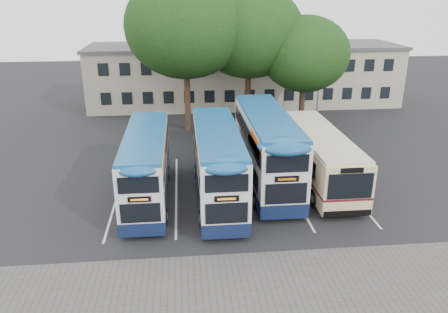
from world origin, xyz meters
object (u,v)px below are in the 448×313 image
Objects in this scene: tree_left at (185,26)px; tree_mid at (249,32)px; bus_dd_right at (266,146)px; bus_single at (318,153)px; lamp_post at (320,65)px; bus_dd_mid at (217,161)px; bus_dd_left at (146,164)px; tree_right at (305,54)px.

tree_left reaches higher than tree_mid.
tree_left reaches higher than bus_dd_right.
bus_single is (7.97, -11.75, -6.90)m from tree_left.
bus_dd_mid is (-10.81, -15.99, -2.76)m from lamp_post.
tree_left is at bearing 95.89° from bus_dd_mid.
lamp_post is 14.99m from bus_single.
bus_dd_mid is (1.42, -13.74, -6.41)m from tree_left.
tree_mid is 16.55m from bus_dd_mid.
bus_dd_right is (-0.80, -13.04, -5.69)m from tree_mid.
tree_mid reaches higher than bus_dd_left.
tree_mid is at bearing 75.01° from bus_dd_mid.
tree_right is 0.89× the size of bus_single.
tree_left is 1.28× the size of bus_dd_mid.
tree_left is at bearing -169.57° from lamp_post.
bus_dd_right is 1.00× the size of bus_single.
bus_dd_right is at bearing -93.52° from tree_mid.
bus_dd_right is (7.25, 1.61, 0.29)m from bus_dd_left.
bus_dd_left is at bearing 175.58° from bus_dd_mid.
bus_dd_right is (-5.34, -11.42, -3.98)m from tree_right.
lamp_post is at bearing 46.54° from bus_dd_left.
bus_dd_mid reaches higher than bus_dd_left.
bus_dd_mid reaches higher than bus_single.
bus_dd_mid is at bearing -104.99° from tree_mid.
lamp_post is 16.21m from bus_dd_right.
tree_right is 18.62m from bus_dd_left.
lamp_post is 0.94× the size of tree_right.
bus_dd_right is at bearing -178.73° from bus_single.
tree_left is at bearing -167.33° from tree_mid.
bus_dd_left is at bearing -133.46° from lamp_post.
bus_dd_mid is (-4.00, -14.96, -5.85)m from tree_mid.
tree_mid reaches higher than bus_dd_right.
tree_left is 1.20× the size of bus_dd_right.
bus_dd_right is at bearing -115.06° from tree_right.
bus_dd_right is (-7.61, -14.07, -2.60)m from lamp_post.
bus_dd_mid is at bearing -163.08° from bus_single.
bus_single is (2.55, -12.97, -6.34)m from tree_mid.
bus_single is at bearing -78.87° from tree_mid.
tree_right is at bearing 64.94° from bus_dd_right.
bus_dd_left is at bearing -167.51° from bus_dd_right.
lamp_post is 0.89× the size of bus_dd_mid.
lamp_post is 0.84× the size of bus_dd_right.
bus_dd_left is 7.43m from bus_dd_right.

